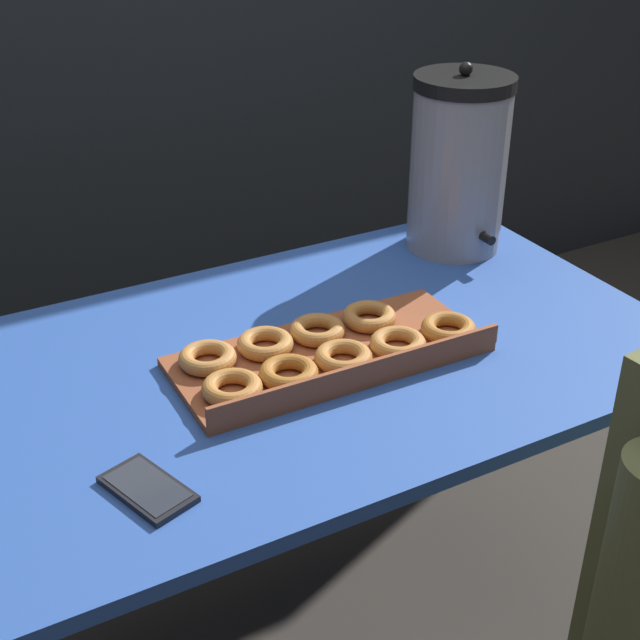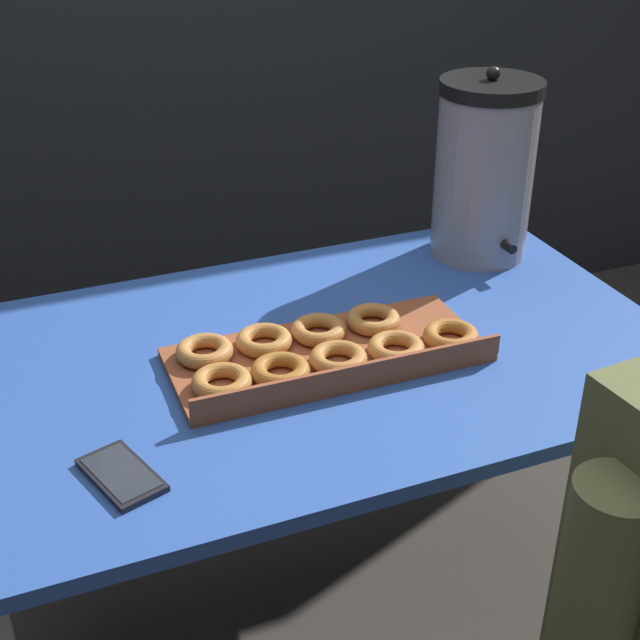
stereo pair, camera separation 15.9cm
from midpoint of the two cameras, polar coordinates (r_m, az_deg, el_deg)
The scene contains 5 objects.
ground_plane at distance 2.08m, azimuth 2.27°, elevation -18.86°, with size 12.00×12.00×0.00m, color #3D3833.
folding_table at distance 1.64m, azimuth 2.73°, elevation -3.27°, with size 1.30×0.81×0.71m.
donut_box at distance 1.57m, azimuth 3.15°, elevation -2.10°, with size 0.57×0.26×0.05m.
coffee_urn at distance 1.95m, azimuth 12.81°, elevation 9.31°, with size 0.21×0.24×0.41m.
cell_phone at distance 1.33m, azimuth -9.26°, elevation -9.88°, with size 0.12×0.16×0.01m.
Camera 2 is at (-0.52, -1.28, 1.55)m, focal length 50.00 mm.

